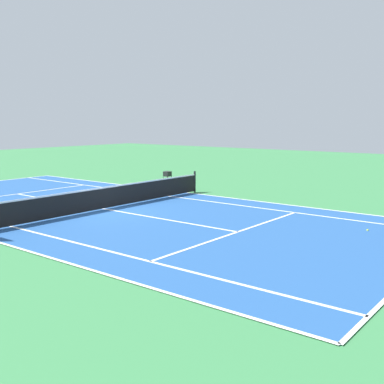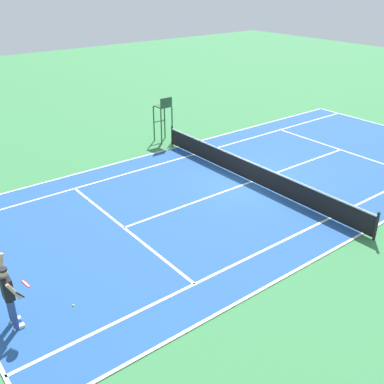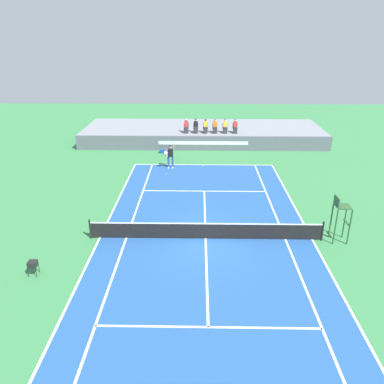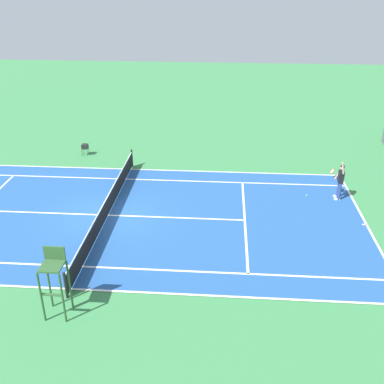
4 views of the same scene
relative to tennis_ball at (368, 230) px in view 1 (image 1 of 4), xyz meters
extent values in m
plane|color=#387F47|center=(2.81, -9.63, -0.03)|extent=(80.00, 80.00, 0.00)
cube|color=#235193|center=(2.81, -9.63, -0.02)|extent=(10.98, 23.78, 0.02)
cube|color=white|center=(-2.68, -9.63, -0.01)|extent=(0.10, 23.78, 0.01)
cube|color=white|center=(-1.30, -9.63, -0.01)|extent=(0.10, 23.78, 0.01)
cube|color=white|center=(6.92, -9.63, -0.01)|extent=(0.10, 23.78, 0.01)
cube|color=white|center=(2.81, -3.23, -0.01)|extent=(8.22, 0.10, 0.01)
cube|color=white|center=(2.81, -16.03, -0.01)|extent=(8.22, 0.10, 0.01)
cube|color=white|center=(2.81, -9.63, -0.01)|extent=(0.10, 12.80, 0.01)
cylinder|color=black|center=(-3.13, -9.63, 0.50)|extent=(0.10, 0.10, 1.07)
cube|color=black|center=(2.81, -9.63, 0.45)|extent=(11.78, 0.02, 0.84)
cube|color=white|center=(2.81, -9.63, 0.87)|extent=(11.78, 0.03, 0.06)
sphere|color=#D1E533|center=(0.00, 0.00, 0.00)|extent=(0.07, 0.07, 0.07)
cube|color=black|center=(-4.78, -12.91, 0.53)|extent=(0.36, 0.36, 0.28)
cylinder|color=black|center=(-4.95, -13.08, 0.18)|extent=(0.02, 0.02, 0.42)
cylinder|color=black|center=(-4.61, -13.08, 0.18)|extent=(0.02, 0.02, 0.42)
cylinder|color=black|center=(-4.95, -12.74, 0.18)|extent=(0.02, 0.02, 0.42)
cylinder|color=black|center=(-4.61, -12.74, 0.18)|extent=(0.02, 0.02, 0.42)
ellipsoid|color=#D1E533|center=(-4.78, -12.91, 0.61)|extent=(0.30, 0.30, 0.12)
camera|label=1|loc=(15.36, 4.79, 3.56)|focal=44.01mm
camera|label=2|loc=(-9.71, 3.41, 8.28)|focal=42.25mm
camera|label=3|loc=(2.43, -26.92, 9.87)|focal=35.85mm
camera|label=4|loc=(20.98, -4.32, 10.29)|focal=42.14mm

